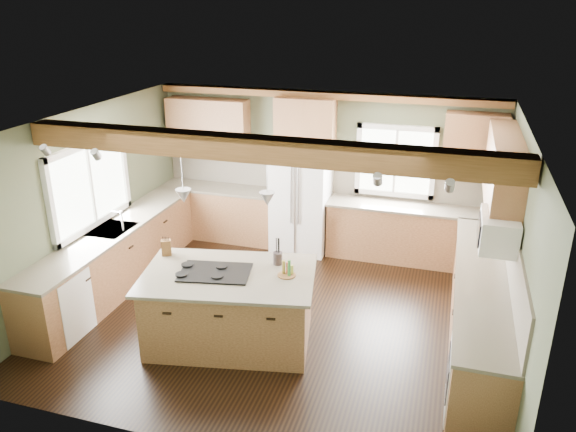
% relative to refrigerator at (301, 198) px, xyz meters
% --- Properties ---
extents(floor, '(5.60, 5.60, 0.00)m').
position_rel_refrigerator_xyz_m(floor, '(0.30, -2.12, -0.90)').
color(floor, black).
rests_on(floor, ground).
extents(ceiling, '(5.60, 5.60, 0.00)m').
position_rel_refrigerator_xyz_m(ceiling, '(0.30, -2.12, 1.70)').
color(ceiling, silver).
rests_on(ceiling, wall_back).
extents(wall_back, '(5.60, 0.00, 5.60)m').
position_rel_refrigerator_xyz_m(wall_back, '(0.30, 0.38, 0.40)').
color(wall_back, '#50563D').
rests_on(wall_back, ground).
extents(wall_left, '(0.00, 5.00, 5.00)m').
position_rel_refrigerator_xyz_m(wall_left, '(-2.50, -2.12, 0.40)').
color(wall_left, '#50563D').
rests_on(wall_left, ground).
extents(wall_right, '(0.00, 5.00, 5.00)m').
position_rel_refrigerator_xyz_m(wall_right, '(3.10, -2.12, 0.40)').
color(wall_right, '#50563D').
rests_on(wall_right, ground).
extents(ceiling_beam, '(5.55, 0.26, 0.26)m').
position_rel_refrigerator_xyz_m(ceiling_beam, '(0.30, -2.87, 1.57)').
color(ceiling_beam, '#573719').
rests_on(ceiling_beam, ceiling).
extents(soffit_trim, '(5.55, 0.20, 0.10)m').
position_rel_refrigerator_xyz_m(soffit_trim, '(0.30, 0.28, 1.64)').
color(soffit_trim, '#573719').
rests_on(soffit_trim, ceiling).
extents(backsplash_back, '(5.58, 0.03, 0.58)m').
position_rel_refrigerator_xyz_m(backsplash_back, '(0.30, 0.36, 0.31)').
color(backsplash_back, brown).
rests_on(backsplash_back, wall_back).
extents(backsplash_right, '(0.03, 3.70, 0.58)m').
position_rel_refrigerator_xyz_m(backsplash_right, '(3.08, -2.07, 0.31)').
color(backsplash_right, brown).
rests_on(backsplash_right, wall_right).
extents(base_cab_back_left, '(2.02, 0.60, 0.88)m').
position_rel_refrigerator_xyz_m(base_cab_back_left, '(-1.49, 0.08, -0.46)').
color(base_cab_back_left, brown).
rests_on(base_cab_back_left, floor).
extents(counter_back_left, '(2.06, 0.64, 0.04)m').
position_rel_refrigerator_xyz_m(counter_back_left, '(-1.49, 0.08, 0.00)').
color(counter_back_left, brown).
rests_on(counter_back_left, base_cab_back_left).
extents(base_cab_back_right, '(2.62, 0.60, 0.88)m').
position_rel_refrigerator_xyz_m(base_cab_back_right, '(1.79, 0.08, -0.46)').
color(base_cab_back_right, brown).
rests_on(base_cab_back_right, floor).
extents(counter_back_right, '(2.66, 0.64, 0.04)m').
position_rel_refrigerator_xyz_m(counter_back_right, '(1.79, 0.08, 0.00)').
color(counter_back_right, brown).
rests_on(counter_back_right, base_cab_back_right).
extents(base_cab_left, '(0.60, 3.70, 0.88)m').
position_rel_refrigerator_xyz_m(base_cab_left, '(-2.20, -2.07, -0.46)').
color(base_cab_left, brown).
rests_on(base_cab_left, floor).
extents(counter_left, '(0.64, 3.74, 0.04)m').
position_rel_refrigerator_xyz_m(counter_left, '(-2.20, -2.07, 0.00)').
color(counter_left, brown).
rests_on(counter_left, base_cab_left).
extents(base_cab_right, '(0.60, 3.70, 0.88)m').
position_rel_refrigerator_xyz_m(base_cab_right, '(2.80, -2.07, -0.46)').
color(base_cab_right, brown).
rests_on(base_cab_right, floor).
extents(counter_right, '(0.64, 3.74, 0.04)m').
position_rel_refrigerator_xyz_m(counter_right, '(2.80, -2.07, 0.00)').
color(counter_right, brown).
rests_on(counter_right, base_cab_right).
extents(upper_cab_back_left, '(1.40, 0.35, 0.90)m').
position_rel_refrigerator_xyz_m(upper_cab_back_left, '(-1.69, 0.21, 1.05)').
color(upper_cab_back_left, brown).
rests_on(upper_cab_back_left, wall_back).
extents(upper_cab_over_fridge, '(0.96, 0.35, 0.70)m').
position_rel_refrigerator_xyz_m(upper_cab_over_fridge, '(-0.00, 0.21, 1.25)').
color(upper_cab_over_fridge, brown).
rests_on(upper_cab_over_fridge, wall_back).
extents(upper_cab_right, '(0.35, 2.20, 0.90)m').
position_rel_refrigerator_xyz_m(upper_cab_right, '(2.92, -1.22, 1.05)').
color(upper_cab_right, brown).
rests_on(upper_cab_right, wall_right).
extents(upper_cab_back_corner, '(0.90, 0.35, 0.90)m').
position_rel_refrigerator_xyz_m(upper_cab_back_corner, '(2.60, 0.21, 1.05)').
color(upper_cab_back_corner, brown).
rests_on(upper_cab_back_corner, wall_back).
extents(window_left, '(0.04, 1.60, 1.05)m').
position_rel_refrigerator_xyz_m(window_left, '(-2.48, -2.07, 0.65)').
color(window_left, white).
rests_on(window_left, wall_left).
extents(window_back, '(1.10, 0.04, 1.00)m').
position_rel_refrigerator_xyz_m(window_back, '(1.45, 0.36, 0.65)').
color(window_back, white).
rests_on(window_back, wall_back).
extents(sink, '(0.50, 0.65, 0.03)m').
position_rel_refrigerator_xyz_m(sink, '(-2.20, -2.07, 0.01)').
color(sink, '#262628').
rests_on(sink, counter_left).
extents(faucet, '(0.02, 0.02, 0.28)m').
position_rel_refrigerator_xyz_m(faucet, '(-2.02, -2.07, 0.15)').
color(faucet, '#B2B2B7').
rests_on(faucet, sink).
extents(dishwasher, '(0.60, 0.60, 0.84)m').
position_rel_refrigerator_xyz_m(dishwasher, '(-2.19, -3.37, -0.47)').
color(dishwasher, white).
rests_on(dishwasher, floor).
extents(oven, '(0.60, 0.72, 0.84)m').
position_rel_refrigerator_xyz_m(oven, '(2.79, -3.37, -0.47)').
color(oven, white).
rests_on(oven, floor).
extents(microwave, '(0.40, 0.70, 0.38)m').
position_rel_refrigerator_xyz_m(microwave, '(2.88, -2.17, 0.65)').
color(microwave, white).
rests_on(microwave, wall_right).
extents(pendant_left, '(0.18, 0.18, 0.16)m').
position_rel_refrigerator_xyz_m(pendant_left, '(-0.57, -2.96, 0.98)').
color(pendant_left, '#B2B2B7').
rests_on(pendant_left, ceiling).
extents(pendant_right, '(0.18, 0.18, 0.16)m').
position_rel_refrigerator_xyz_m(pendant_right, '(0.37, -2.78, 0.98)').
color(pendant_right, '#B2B2B7').
rests_on(pendant_right, ceiling).
extents(refrigerator, '(0.90, 0.74, 1.80)m').
position_rel_refrigerator_xyz_m(refrigerator, '(0.00, 0.00, 0.00)').
color(refrigerator, white).
rests_on(refrigerator, floor).
extents(island, '(2.10, 1.51, 0.88)m').
position_rel_refrigerator_xyz_m(island, '(-0.10, -2.87, -0.46)').
color(island, brown).
rests_on(island, floor).
extents(island_top, '(2.25, 1.66, 0.04)m').
position_rel_refrigerator_xyz_m(island_top, '(-0.10, -2.87, 0.00)').
color(island_top, brown).
rests_on(island_top, island).
extents(cooktop, '(0.92, 0.70, 0.02)m').
position_rel_refrigerator_xyz_m(cooktop, '(-0.26, -2.90, 0.03)').
color(cooktop, black).
rests_on(cooktop, island_top).
extents(knife_block, '(0.15, 0.13, 0.20)m').
position_rel_refrigerator_xyz_m(knife_block, '(-1.05, -2.61, 0.12)').
color(knife_block, brown).
rests_on(knife_block, island_top).
extents(utensil_crock, '(0.14, 0.14, 0.16)m').
position_rel_refrigerator_xyz_m(utensil_crock, '(0.38, -2.46, 0.10)').
color(utensil_crock, '#3C3730').
rests_on(utensil_crock, island_top).
extents(bottle_tray, '(0.25, 0.25, 0.20)m').
position_rel_refrigerator_xyz_m(bottle_tray, '(0.58, -2.72, 0.12)').
color(bottle_tray, brown).
rests_on(bottle_tray, island_top).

